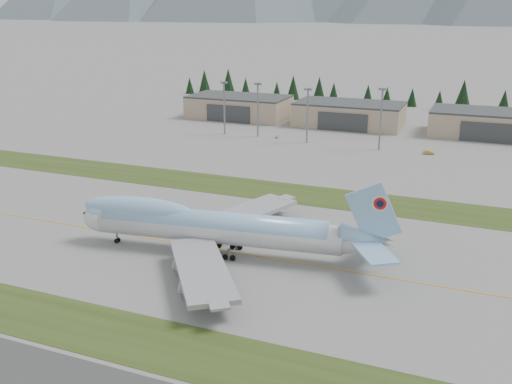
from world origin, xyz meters
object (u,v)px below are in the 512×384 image
at_px(hangar_left, 239,107).
at_px(hangar_center, 349,114).
at_px(hangar_right, 490,124).
at_px(service_vehicle_b, 428,154).
at_px(boeing_747_freighter, 214,226).
at_px(service_vehicle_a, 277,138).

relative_size(hangar_left, hangar_center, 1.00).
relative_size(hangar_right, service_vehicle_b, 11.74).
xyz_separation_m(boeing_747_freighter, hangar_right, (55.15, 151.81, -0.90)).
relative_size(boeing_747_freighter, hangar_right, 1.51).
bearing_deg(hangar_left, hangar_right, 0.00).
bearing_deg(service_vehicle_b, hangar_right, -31.84).
bearing_deg(service_vehicle_a, service_vehicle_b, -10.34).
bearing_deg(boeing_747_freighter, hangar_center, 84.12).
bearing_deg(hangar_right, service_vehicle_b, -115.80).
xyz_separation_m(hangar_left, service_vehicle_b, (94.76, -41.87, -5.39)).
relative_size(boeing_747_freighter, service_vehicle_b, 17.77).
height_order(boeing_747_freighter, hangar_center, boeing_747_freighter).
height_order(boeing_747_freighter, service_vehicle_a, boeing_747_freighter).
bearing_deg(hangar_left, service_vehicle_a, -47.50).
bearing_deg(hangar_center, service_vehicle_b, -46.48).
height_order(hangar_left, hangar_center, same).
relative_size(hangar_center, service_vehicle_a, 13.63).
distance_m(hangar_center, service_vehicle_b, 57.99).
xyz_separation_m(hangar_right, service_vehicle_b, (-20.24, -41.87, -5.39)).
relative_size(hangar_left, hangar_right, 1.00).
distance_m(boeing_747_freighter, hangar_center, 151.89).
xyz_separation_m(service_vehicle_a, service_vehicle_b, (61.70, -5.80, 0.00)).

